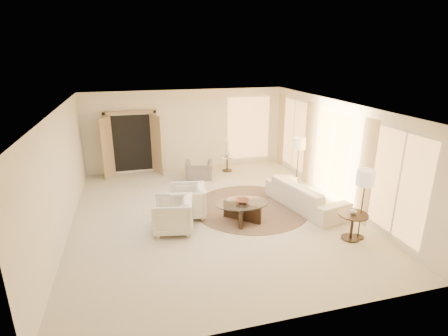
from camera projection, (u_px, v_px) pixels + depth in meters
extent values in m
cube|color=beige|center=(213.00, 214.00, 9.13)|extent=(7.00, 8.00, 0.02)
cube|color=white|center=(212.00, 106.00, 8.24)|extent=(7.00, 8.00, 0.02)
cube|color=#EFE5CC|center=(187.00, 130.00, 12.35)|extent=(7.00, 0.04, 2.80)
cube|color=#EFE5CC|center=(277.00, 244.00, 5.02)|extent=(7.00, 0.04, 2.80)
cube|color=#EFE5CC|center=(61.00, 175.00, 7.82)|extent=(0.04, 8.00, 2.80)
cube|color=#EFE5CC|center=(337.00, 153.00, 9.55)|extent=(0.04, 8.00, 2.80)
cube|color=tan|center=(132.00, 143.00, 11.88)|extent=(1.80, 0.12, 2.16)
cube|color=tan|center=(107.00, 148.00, 11.45)|extent=(0.35, 0.66, 2.00)
cube|color=tan|center=(157.00, 145.00, 11.84)|extent=(0.35, 0.66, 2.00)
cylinder|color=#402E24|center=(250.00, 207.00, 9.52)|extent=(3.61, 3.61, 0.01)
imported|color=white|center=(305.00, 195.00, 9.41)|extent=(1.47, 2.59, 0.71)
imported|color=white|center=(188.00, 200.00, 8.88)|extent=(0.92, 0.97, 0.90)
imported|color=white|center=(173.00, 213.00, 8.12)|extent=(0.98, 1.02, 0.91)
imported|color=gray|center=(199.00, 167.00, 11.55)|extent=(0.99, 0.75, 0.78)
cube|color=black|center=(242.00, 212.00, 8.70)|extent=(0.80, 0.73, 0.44)
cube|color=black|center=(242.00, 212.00, 8.70)|extent=(0.46, 0.96, 0.44)
cylinder|color=white|center=(242.00, 203.00, 8.62)|extent=(1.60, 1.60, 0.02)
cylinder|color=black|center=(350.00, 238.00, 7.91)|extent=(0.41, 0.41, 0.03)
cylinder|color=black|center=(352.00, 227.00, 7.82)|extent=(0.06, 0.06, 0.58)
cylinder|color=black|center=(353.00, 215.00, 7.72)|extent=(0.65, 0.65, 0.03)
cylinder|color=#2C2318|center=(227.00, 170.00, 12.42)|extent=(0.36, 0.36, 0.03)
cylinder|color=#2C2318|center=(227.00, 164.00, 12.34)|extent=(0.05, 0.05, 0.51)
cylinder|color=white|center=(227.00, 157.00, 12.26)|extent=(0.46, 0.46, 0.03)
cylinder|color=#2C2318|center=(296.00, 188.00, 10.78)|extent=(0.28, 0.28, 0.03)
cylinder|color=#2C2318|center=(297.00, 168.00, 10.57)|extent=(0.03, 0.03, 1.38)
cylinder|color=#C7B390|center=(299.00, 143.00, 10.32)|extent=(0.39, 0.39, 0.33)
cylinder|color=#2C2318|center=(358.00, 237.00, 7.96)|extent=(0.28, 0.28, 0.03)
cylinder|color=#2C2318|center=(361.00, 210.00, 7.74)|extent=(0.03, 0.03, 1.38)
cylinder|color=#C7B390|center=(366.00, 178.00, 7.50)|extent=(0.39, 0.39, 0.33)
imported|color=brown|center=(242.00, 201.00, 8.60)|extent=(0.41, 0.41, 0.08)
imported|color=silver|center=(354.00, 211.00, 7.70)|extent=(0.18, 0.18, 0.16)
imported|color=silver|center=(227.00, 153.00, 12.22)|extent=(0.30, 0.30, 0.24)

